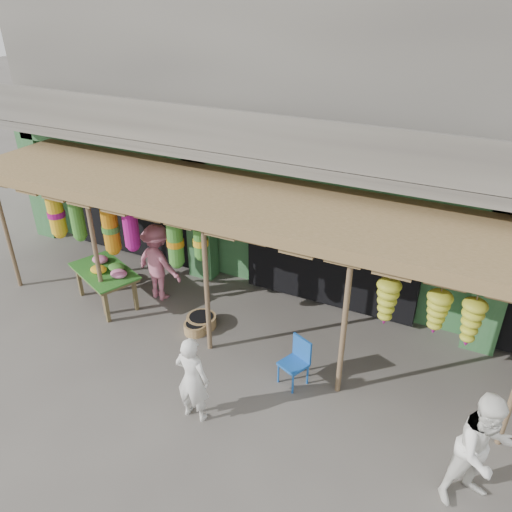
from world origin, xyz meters
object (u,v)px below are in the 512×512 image
at_px(person_front, 192,379).
at_px(person_right, 483,451).
at_px(person_shopper, 158,262).
at_px(blue_chair, 297,359).
at_px(flower_table, 106,272).

bearing_deg(person_front, person_right, -175.45).
xyz_separation_m(person_right, person_shopper, (-6.55, 2.17, -0.02)).
bearing_deg(person_shopper, blue_chair, 170.55).
bearing_deg(person_right, flower_table, 127.97).
distance_m(person_front, person_shopper, 3.59).
distance_m(blue_chair, person_shopper, 3.82).
height_order(person_front, person_right, person_right).
xyz_separation_m(flower_table, person_right, (7.42, -1.51, 0.13)).
relative_size(blue_chair, person_right, 0.49).
bearing_deg(flower_table, person_right, 11.46).
bearing_deg(blue_chair, person_front, -105.13).
height_order(blue_chair, person_front, person_front).
relative_size(flower_table, blue_chair, 2.07).
xyz_separation_m(blue_chair, person_front, (-1.14, -1.44, 0.28)).
bearing_deg(person_front, person_shopper, -47.31).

